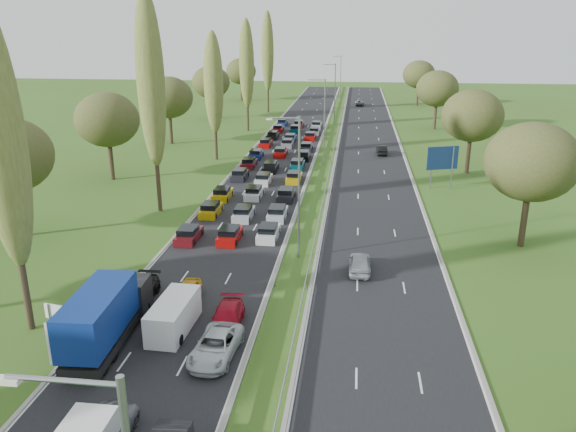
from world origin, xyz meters
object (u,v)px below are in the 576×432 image
(info_sign, at_px, (56,315))
(direction_sign, at_px, (443,160))
(near_car_3, at_px, (138,292))
(white_van_rear, at_px, (175,314))
(blue_lorry, at_px, (106,315))

(info_sign, relative_size, direction_sign, 0.40)
(near_car_3, height_order, white_van_rear, white_van_rear)
(near_car_3, relative_size, blue_lorry, 0.54)
(near_car_3, xyz_separation_m, info_sign, (-3.44, -5.00, 0.64))
(white_van_rear, xyz_separation_m, info_sign, (-7.23, -1.58, 0.29))
(blue_lorry, xyz_separation_m, white_van_rear, (3.55, 2.23, -0.91))
(near_car_3, distance_m, blue_lorry, 5.79)
(direction_sign, bearing_deg, near_car_3, -127.49)
(blue_lorry, bearing_deg, near_car_3, 89.62)
(near_car_3, bearing_deg, info_sign, -124.41)
(near_car_3, bearing_deg, direction_sign, 52.61)
(near_car_3, height_order, info_sign, info_sign)
(white_van_rear, xyz_separation_m, direction_sign, (21.57, 36.48, 2.49))
(blue_lorry, height_order, white_van_rear, blue_lorry)
(white_van_rear, bearing_deg, info_sign, -165.38)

